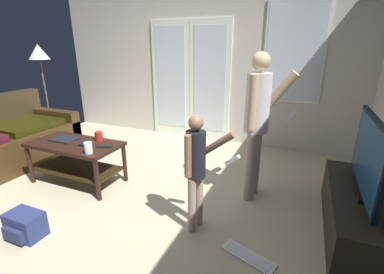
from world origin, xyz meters
name	(u,v)px	position (x,y,z in m)	size (l,w,h in m)	color
ground_plane	(121,199)	(0.00, 0.00, -0.01)	(5.33, 4.64, 0.02)	#BCB08F
wall_back_with_doors	(201,60)	(0.04, 2.29, 1.37)	(5.33, 0.09, 2.82)	beige
coffee_table	(76,154)	(-0.71, 0.13, 0.37)	(1.09, 0.55, 0.51)	black
tv_stand	(355,214)	(2.26, 0.34, 0.20)	(0.45, 1.38, 0.40)	black
flat_screen_tv	(368,157)	(2.26, 0.34, 0.73)	(0.08, 1.07, 0.66)	black
person_adult	(258,116)	(1.31, 0.62, 0.92)	(0.50, 0.42, 1.54)	tan
person_child	(197,164)	(0.95, -0.13, 0.64)	(0.45, 0.29, 1.07)	tan
floor_lamp	(40,59)	(-2.41, 1.21, 1.39)	(0.33, 0.33, 1.61)	#33292D
backpack	(25,225)	(-0.38, -0.83, 0.11)	(0.32, 0.24, 0.23)	navy
loose_keyboard	(248,256)	(1.47, -0.32, 0.01)	(0.46, 0.27, 0.02)	white
laptop_closed	(65,139)	(-0.90, 0.16, 0.52)	(0.30, 0.23, 0.02)	black
cup_near_edge	(99,136)	(-0.51, 0.32, 0.56)	(0.09, 0.09, 0.11)	red
cup_by_laptop	(88,148)	(-0.32, -0.06, 0.57)	(0.09, 0.09, 0.12)	white
tv_remote_black	(105,146)	(-0.28, 0.15, 0.52)	(0.17, 0.05, 0.02)	black
dvd_remote_slim	(86,146)	(-0.50, 0.09, 0.52)	(0.17, 0.05, 0.02)	black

